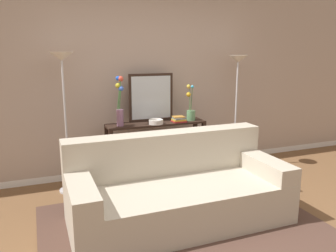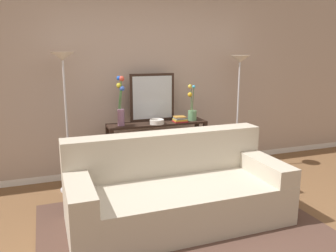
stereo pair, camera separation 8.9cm
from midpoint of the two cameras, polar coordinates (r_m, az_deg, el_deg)
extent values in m
cube|color=brown|center=(3.40, 5.93, -18.66)|extent=(16.00, 16.00, 0.02)
cube|color=white|center=(5.20, -5.04, -6.69)|extent=(12.00, 0.15, 0.09)
cube|color=#B29E8E|center=(4.93, -5.33, 7.91)|extent=(12.00, 0.14, 2.54)
cube|color=#51382D|center=(3.62, 1.84, -16.28)|extent=(2.78, 1.98, 0.01)
cube|color=#BCB29E|center=(3.61, 1.22, -12.73)|extent=(2.22, 1.00, 0.42)
cube|color=#BCB29E|center=(3.77, -0.93, -4.45)|extent=(2.22, 0.27, 0.46)
cube|color=#BCB29E|center=(3.35, -15.03, -13.59)|extent=(0.24, 0.99, 0.60)
cube|color=#BCB29E|center=(4.03, 14.44, -8.97)|extent=(0.24, 0.99, 0.60)
cube|color=black|center=(4.68, -2.51, 0.42)|extent=(1.37, 0.32, 0.03)
cube|color=black|center=(4.85, -2.44, -6.81)|extent=(1.26, 0.28, 0.01)
cube|color=black|center=(4.49, -9.92, -5.48)|extent=(0.05, 0.05, 0.76)
cube|color=black|center=(4.91, 5.40, -3.78)|extent=(0.05, 0.05, 0.76)
cube|color=black|center=(4.74, -10.60, -4.51)|extent=(0.05, 0.05, 0.76)
cube|color=black|center=(5.14, 4.02, -2.99)|extent=(0.05, 0.05, 0.76)
cylinder|color=silver|center=(4.61, -16.55, -10.18)|extent=(0.26, 0.26, 0.02)
cylinder|color=silver|center=(4.37, -17.21, -0.24)|extent=(0.02, 0.02, 1.61)
cone|color=silver|center=(4.27, -17.95, 11.02)|extent=(0.28, 0.28, 0.10)
cylinder|color=silver|center=(5.34, 10.39, -6.70)|extent=(0.26, 0.26, 0.02)
cylinder|color=silver|center=(5.14, 10.74, 1.66)|extent=(0.02, 0.02, 1.56)
cone|color=silver|center=(5.05, 11.12, 10.95)|extent=(0.28, 0.28, 0.10)
cube|color=black|center=(4.74, -3.37, 4.77)|extent=(0.63, 0.02, 0.66)
cube|color=silver|center=(4.73, -3.33, 4.76)|extent=(0.56, 0.01, 0.59)
cylinder|color=gray|center=(4.50, -8.56, 1.39)|extent=(0.09, 0.09, 0.22)
cylinder|color=#3D7538|center=(4.46, -8.76, 5.30)|extent=(0.06, 0.02, 0.40)
sphere|color=blue|center=(4.46, -8.93, 7.87)|extent=(0.06, 0.06, 0.06)
cylinder|color=#3D7538|center=(4.47, -8.74, 4.70)|extent=(0.03, 0.01, 0.31)
sphere|color=gold|center=(4.47, -8.90, 6.67)|extent=(0.07, 0.07, 0.07)
cylinder|color=#3D7538|center=(4.47, -8.55, 4.47)|extent=(0.03, 0.04, 0.27)
sphere|color=#3F6BDD|center=(4.47, -8.43, 6.20)|extent=(0.07, 0.07, 0.07)
cylinder|color=#3D7538|center=(4.46, -8.57, 5.26)|extent=(0.02, 0.03, 0.39)
sphere|color=#D54936|center=(4.45, -8.48, 7.80)|extent=(0.07, 0.07, 0.07)
cylinder|color=#669E6B|center=(4.83, 3.32, 1.79)|extent=(0.12, 0.12, 0.14)
cylinder|color=#3D7538|center=(4.81, 3.44, 4.58)|extent=(0.02, 0.02, 0.33)
sphere|color=#42B5E6|center=(4.80, 3.56, 6.56)|extent=(0.04, 0.04, 0.04)
cylinder|color=#3D7538|center=(4.80, 3.14, 3.93)|extent=(0.02, 0.02, 0.22)
sphere|color=gold|center=(4.79, 2.92, 5.26)|extent=(0.06, 0.06, 0.06)
cylinder|color=#3D7538|center=(4.79, 3.14, 4.57)|extent=(0.01, 0.03, 0.33)
sphere|color=gold|center=(4.76, 2.93, 6.55)|extent=(0.05, 0.05, 0.05)
cylinder|color=#3D7538|center=(4.79, 3.14, 4.61)|extent=(0.02, 0.05, 0.34)
sphere|color=gold|center=(4.76, 2.92, 6.64)|extent=(0.05, 0.05, 0.05)
cylinder|color=silver|center=(4.58, -2.58, 0.66)|extent=(0.19, 0.19, 0.05)
torus|color=silver|center=(4.57, -2.58, 1.04)|extent=(0.19, 0.19, 0.01)
cube|color=maroon|center=(4.72, 1.29, 0.80)|extent=(0.19, 0.16, 0.02)
cube|color=gold|center=(4.71, 1.26, 1.04)|extent=(0.17, 0.15, 0.02)
cube|color=slate|center=(4.71, 1.34, 1.31)|extent=(0.17, 0.15, 0.02)
cube|color=#B77F33|center=(4.71, 1.23, 1.54)|extent=(0.16, 0.14, 0.01)
cube|color=silver|center=(4.74, -8.58, -8.50)|extent=(0.06, 0.16, 0.12)
cube|color=navy|center=(4.75, -8.02, -8.39)|extent=(0.03, 0.18, 0.13)
cube|color=#BC3328|center=(4.76, -7.61, -8.41)|extent=(0.03, 0.14, 0.12)
cube|color=tan|center=(4.77, -7.22, -8.31)|extent=(0.03, 0.15, 0.13)
cube|color=slate|center=(4.78, -6.72, -8.38)|extent=(0.05, 0.15, 0.10)
cube|color=#236033|center=(4.79, -6.15, -8.24)|extent=(0.04, 0.15, 0.12)
cube|color=#2D2D33|center=(4.80, -5.63, -8.14)|extent=(0.04, 0.15, 0.12)
cube|color=#B77F33|center=(4.81, -5.19, -8.19)|extent=(0.03, 0.18, 0.10)
cube|color=gold|center=(4.82, -4.71, -8.15)|extent=(0.05, 0.14, 0.10)
camera|label=1|loc=(0.04, -90.63, -0.14)|focal=36.53mm
camera|label=2|loc=(0.04, 89.37, 0.14)|focal=36.53mm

